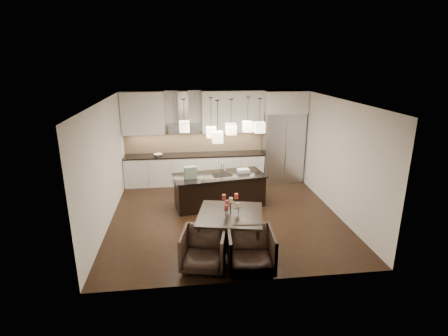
{
  "coord_description": "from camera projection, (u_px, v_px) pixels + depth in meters",
  "views": [
    {
      "loc": [
        -0.99,
        -7.87,
        3.7
      ],
      "look_at": [
        0.0,
        0.2,
        1.15
      ],
      "focal_mm": 28.0,
      "sensor_mm": 36.0,
      "label": 1
    }
  ],
  "objects": [
    {
      "name": "pendant_a",
      "position": [
        184.0,
        126.0,
        8.39
      ],
      "size": [
        0.24,
        0.24,
        0.26
      ],
      "primitive_type": "cube",
      "color": "#FFEDBE",
      "rests_on": "ceiling"
    },
    {
      "name": "backsplash",
      "position": [
        194.0,
        142.0,
        10.81
      ],
      "size": [
        4.21,
        0.02,
        0.63
      ],
      "primitive_type": "cube",
      "color": "beige",
      "rests_on": "countertop"
    },
    {
      "name": "wall_front",
      "position": [
        246.0,
        208.0,
        5.64
      ],
      "size": [
        5.5,
        0.02,
        2.8
      ],
      "primitive_type": "cube",
      "color": "silver",
      "rests_on": "ground"
    },
    {
      "name": "island_top",
      "position": [
        219.0,
        176.0,
        9.02
      ],
      "size": [
        2.45,
        1.32,
        0.04
      ],
      "primitive_type": "cube",
      "rotation": [
        0.0,
        0.0,
        0.15
      ],
      "color": "black",
      "rests_on": "island_body"
    },
    {
      "name": "fridge_panel",
      "position": [
        285.0,
        102.0,
        10.43
      ],
      "size": [
        1.26,
        0.72,
        0.65
      ],
      "primitive_type": "cube",
      "color": "silver",
      "rests_on": "refrigerator"
    },
    {
      "name": "upper_cab_left",
      "position": [
        143.0,
        113.0,
        10.21
      ],
      "size": [
        1.25,
        0.35,
        1.25
      ],
      "primitive_type": "cube",
      "color": "silver",
      "rests_on": "wall_back"
    },
    {
      "name": "wall_back",
      "position": [
        214.0,
        136.0,
        10.87
      ],
      "size": [
        5.5,
        0.02,
        2.8
      ],
      "primitive_type": "cube",
      "color": "silver",
      "rests_on": "ground"
    },
    {
      "name": "wall_right",
      "position": [
        336.0,
        157.0,
        8.57
      ],
      "size": [
        0.02,
        5.5,
        2.8
      ],
      "primitive_type": "cube",
      "color": "silver",
      "rests_on": "ground"
    },
    {
      "name": "candle_d",
      "position": [
        236.0,
        196.0,
        6.92
      ],
      "size": [
        0.09,
        0.09,
        0.1
      ],
      "primitive_type": "cylinder",
      "rotation": [
        0.0,
        0.0,
        -0.22
      ],
      "color": "#D04328",
      "rests_on": "candelabra"
    },
    {
      "name": "countertop",
      "position": [
        195.0,
        155.0,
        10.63
      ],
      "size": [
        4.21,
        0.66,
        0.04
      ],
      "primitive_type": "cube",
      "color": "black",
      "rests_on": "lower_cabinets"
    },
    {
      "name": "faucet",
      "position": [
        222.0,
        167.0,
        9.07
      ],
      "size": [
        0.12,
        0.23,
        0.34
      ],
      "primitive_type": null,
      "rotation": [
        0.0,
        0.0,
        0.15
      ],
      "color": "silver",
      "rests_on": "island_top"
    },
    {
      "name": "wall_left",
      "position": [
        105.0,
        165.0,
        7.93
      ],
      "size": [
        0.02,
        5.5,
        2.8
      ],
      "primitive_type": "cube",
      "color": "silver",
      "rests_on": "ground"
    },
    {
      "name": "dining_table",
      "position": [
        230.0,
        231.0,
        7.06
      ],
      "size": [
        1.5,
        1.5,
        0.76
      ],
      "primitive_type": null,
      "rotation": [
        0.0,
        0.0,
        -0.22
      ],
      "color": "black",
      "rests_on": "floor"
    },
    {
      "name": "candle_a",
      "position": [
        238.0,
        205.0,
        6.88
      ],
      "size": [
        0.09,
        0.09,
        0.1
      ],
      "primitive_type": "cylinder",
      "rotation": [
        0.0,
        0.0,
        -0.22
      ],
      "color": "beige",
      "rests_on": "candelabra"
    },
    {
      "name": "pendant_c",
      "position": [
        231.0,
        129.0,
        8.4
      ],
      "size": [
        0.24,
        0.24,
        0.26
      ],
      "primitive_type": "cube",
      "color": "#FFEDBE",
      "rests_on": "ceiling"
    },
    {
      "name": "floor",
      "position": [
        225.0,
        215.0,
        8.67
      ],
      "size": [
        5.5,
        5.5,
        0.02
      ],
      "primitive_type": "cube",
      "color": "black",
      "rests_on": "ground"
    },
    {
      "name": "upper_cab_right",
      "position": [
        233.0,
        112.0,
        10.52
      ],
      "size": [
        1.85,
        0.35,
        1.25
      ],
      "primitive_type": "cube",
      "color": "silver",
      "rests_on": "wall_back"
    },
    {
      "name": "pendant_e",
      "position": [
        259.0,
        127.0,
        8.54
      ],
      "size": [
        0.24,
        0.24,
        0.26
      ],
      "primitive_type": "cube",
      "color": "#FFEDBE",
      "rests_on": "ceiling"
    },
    {
      "name": "ceiling",
      "position": [
        225.0,
        100.0,
        7.83
      ],
      "size": [
        5.5,
        5.5,
        0.02
      ],
      "primitive_type": "cube",
      "color": "white",
      "rests_on": "wall_back"
    },
    {
      "name": "candle_b",
      "position": [
        227.0,
        203.0,
        7.01
      ],
      "size": [
        0.09,
        0.09,
        0.1
      ],
      "primitive_type": "cylinder",
      "rotation": [
        0.0,
        0.0,
        -0.22
      ],
      "color": "#D04328",
      "rests_on": "candelabra"
    },
    {
      "name": "island_body",
      "position": [
        219.0,
        191.0,
        9.14
      ],
      "size": [
        2.37,
        1.24,
        0.79
      ],
      "primitive_type": "cube",
      "rotation": [
        0.0,
        0.0,
        0.15
      ],
      "color": "black",
      "rests_on": "floor"
    },
    {
      "name": "tote_bag",
      "position": [
        190.0,
        172.0,
        8.72
      ],
      "size": [
        0.33,
        0.21,
        0.31
      ],
      "primitive_type": "cube",
      "rotation": [
        0.0,
        0.0,
        0.15
      ],
      "color": "#15492B",
      "rests_on": "island_top"
    },
    {
      "name": "hood_chimney",
      "position": [
        183.0,
        107.0,
        10.32
      ],
      "size": [
        0.3,
        0.28,
        0.96
      ],
      "primitive_type": "cube",
      "color": "#B7B7BA",
      "rests_on": "hood_canopy"
    },
    {
      "name": "armchair_left",
      "position": [
        204.0,
        249.0,
        6.38
      ],
      "size": [
        0.94,
        0.96,
        0.74
      ],
      "primitive_type": "imported",
      "rotation": [
        0.0,
        0.0,
        -0.21
      ],
      "color": "black",
      "rests_on": "floor"
    },
    {
      "name": "refrigerator",
      "position": [
        282.0,
        147.0,
        10.85
      ],
      "size": [
        1.2,
        0.72,
        2.15
      ],
      "primitive_type": "cube",
      "color": "#B7B7BA",
      "rests_on": "floor"
    },
    {
      "name": "candelabra",
      "position": [
        230.0,
        203.0,
        6.88
      ],
      "size": [
        0.43,
        0.43,
        0.44
      ],
      "primitive_type": null,
      "rotation": [
        0.0,
        0.0,
        -0.22
      ],
      "color": "black",
      "rests_on": "dining_table"
    },
    {
      "name": "pendant_f",
      "position": [
        218.0,
        137.0,
        8.2
      ],
      "size": [
        0.24,
        0.24,
        0.26
      ],
      "primitive_type": "cube",
      "color": "#FFEDBE",
      "rests_on": "ceiling"
    },
    {
      "name": "lower_cabinets",
      "position": [
        195.0,
        169.0,
        10.77
      ],
      "size": [
        4.21,
        0.62,
        0.88
      ],
      "primitive_type": "cube",
      "color": "silver",
      "rests_on": "floor"
    },
    {
      "name": "candle_e",
      "position": [
        224.0,
        197.0,
        6.87
      ],
      "size": [
        0.09,
        0.09,
        0.1
      ],
      "primitive_type": "cylinder",
      "rotation": [
        0.0,
        0.0,
        -0.22
      ],
      "color": "maroon",
      "rests_on": "candelabra"
    },
    {
      "name": "pendant_b",
      "position": [
        211.0,
        132.0,
        8.79
      ],
      "size": [
        0.24,
        0.24,
        0.26
      ],
      "primitive_type": "cube",
      "color": "#FFEDBE",
      "rests_on": "ceiling"
    },
    {
      "name": "food_container",
      "position": [
        243.0,
        171.0,
        9.22
      ],
      "size": [
        0.34,
        0.26,
        0.09
      ],
      "primitive_type": "cube",
      "rotation": [
        0.0,
        0.0,
        0.15
      ],
      "color": "silver",
      "rests_on": "island_top"
    },
    {
      "name": "pendant_d",
      "position": [
        248.0,
        126.0,
        8.88
      ],
      "size": [
        0.24,
        0.24,
        0.26
      ],
      "primitive_type": "cube",
      "color": "#FFEDBE",
      "rests_on": "ceiling"
    },
    {
      "name": "armchair_right",
      "position": [
        251.0,
        251.0,
        6.3
      ],
      "size": [
        0.89,
        0.92,
        0.78
      ],
      "primitive_type": "imported",
      "rotation": [
        0.0,
        0.0,
        -0.08
      ],
      "color": "black",
      "rests_on": "floor"
    },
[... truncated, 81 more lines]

